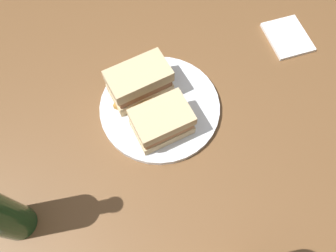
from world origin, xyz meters
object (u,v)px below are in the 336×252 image
Objects in this scene: sandwich_half_left at (139,82)px; napkin at (288,37)px; plate at (160,107)px; sandwich_half_right at (162,122)px.

sandwich_half_left is 0.38m from napkin.
napkin is at bearing 113.10° from sandwich_half_left.
plate is at bearing -59.21° from napkin.
napkin is at bearing 127.93° from sandwich_half_right.
sandwich_half_right is (0.09, 0.04, -0.00)m from sandwich_half_left.
napkin is (-0.18, 0.30, -0.00)m from plate.
sandwich_half_left reaches higher than plate.
plate is 0.07m from sandwich_half_left.
sandwich_half_left is at bearing -153.16° from sandwich_half_right.
plate is 2.28× the size of napkin.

